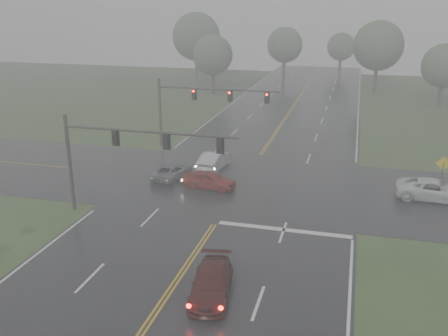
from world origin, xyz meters
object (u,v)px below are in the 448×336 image
(pickup_white, at_px, (433,200))
(signal_gantry_far, at_px, (195,101))
(sedan_maroon, at_px, (211,295))
(car_grey, at_px, (173,178))
(signal_gantry_near, at_px, (117,148))
(sedan_silver, at_px, (215,168))
(sedan_red, at_px, (209,189))

(pickup_white, xyz_separation_m, signal_gantry_far, (-20.89, 8.11, 4.78))
(sedan_maroon, xyz_separation_m, car_grey, (-7.93, 15.77, 0.00))
(signal_gantry_near, bearing_deg, signal_gantry_far, 89.98)
(car_grey, relative_size, signal_gantry_near, 0.37)
(sedan_silver, distance_m, pickup_white, 17.67)
(signal_gantry_far, bearing_deg, signal_gantry_near, -90.02)
(car_grey, xyz_separation_m, pickup_white, (20.15, 0.46, 0.00))
(car_grey, bearing_deg, sedan_silver, -120.96)
(car_grey, bearing_deg, signal_gantry_far, -76.43)
(car_grey, bearing_deg, sedan_red, 164.91)
(sedan_maroon, bearing_deg, sedan_red, 98.33)
(sedan_maroon, bearing_deg, sedan_silver, 96.80)
(pickup_white, bearing_deg, sedan_maroon, 146.10)
(sedan_silver, distance_m, car_grey, 4.24)
(signal_gantry_near, bearing_deg, pickup_white, 21.74)
(sedan_silver, bearing_deg, sedan_maroon, 111.72)
(sedan_red, bearing_deg, car_grey, 71.41)
(car_grey, height_order, signal_gantry_far, signal_gantry_far)
(sedan_silver, relative_size, signal_gantry_near, 0.39)
(pickup_white, bearing_deg, signal_gantry_near, 114.80)
(signal_gantry_far, bearing_deg, sedan_red, -66.74)
(sedan_maroon, distance_m, signal_gantry_far, 26.28)
(car_grey, xyz_separation_m, signal_gantry_near, (-0.75, -7.87, 4.74))
(sedan_red, xyz_separation_m, signal_gantry_far, (-4.37, 10.17, 4.78))
(car_grey, bearing_deg, signal_gantry_near, 93.23)
(sedan_silver, relative_size, pickup_white, 0.86)
(sedan_maroon, distance_m, sedan_silver, 19.75)
(sedan_maroon, relative_size, car_grey, 1.06)
(sedan_red, relative_size, signal_gantry_near, 0.35)
(sedan_red, relative_size, pickup_white, 0.78)
(car_grey, distance_m, signal_gantry_far, 9.84)
(sedan_silver, bearing_deg, signal_gantry_far, -50.65)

